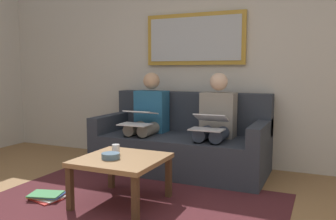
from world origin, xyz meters
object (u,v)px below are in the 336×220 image
framed_mirror (195,39)px  bowl (111,156)px  coffee_table (121,163)px  cup (116,149)px  person_left (216,121)px  laptop_silver (209,123)px  magazine_stack (46,196)px  person_right (148,117)px  couch (182,143)px  laptop_white (138,118)px

framed_mirror → bowl: 2.02m
coffee_table → cup: 0.17m
framed_mirror → person_left: (-0.42, 0.46, -0.94)m
person_left → laptop_silver: size_ratio=3.24×
magazine_stack → person_left: bearing=-131.5°
cup → person_left: person_left is taller
laptop_silver → magazine_stack: laptop_silver is taller
framed_mirror → person_left: framed_mirror is taller
person_right → magazine_stack: bearing=75.3°
bowl → coffee_table: bearing=-128.3°
couch → person_right: (0.42, 0.07, 0.30)m
laptop_silver → person_right: person_right is taller
laptop_silver → person_right: bearing=-15.8°
cup → person_right: 1.10m
couch → laptop_silver: couch is taller
laptop_white → couch: bearing=-143.4°
framed_mirror → laptop_white: framed_mirror is taller
cup → person_right: bearing=-78.2°
laptop_white → person_left: bearing=-163.9°
couch → person_left: bearing=170.7°
coffee_table → person_right: person_right is taller
framed_mirror → cup: 1.88m
framed_mirror → laptop_silver: bearing=121.1°
couch → framed_mirror: (0.00, -0.39, 1.24)m
laptop_white → person_right: bearing=-90.0°
framed_mirror → laptop_silver: framed_mirror is taller
framed_mirror → magazine_stack: bearing=66.8°
person_left → magazine_stack: bearing=48.5°
laptop_silver → magazine_stack: (1.19, 1.11, -0.59)m
person_left → magazine_stack: size_ratio=3.30×
bowl → magazine_stack: size_ratio=0.45×
magazine_stack → coffee_table: bearing=-164.2°
cup → bowl: size_ratio=0.58×
bowl → person_right: person_right is taller
person_left → laptop_white: bearing=16.1°
framed_mirror → cup: bearing=82.7°
laptop_white → coffee_table: bearing=110.1°
framed_mirror → person_right: bearing=47.5°
cup → laptop_silver: (-0.62, -0.83, 0.17)m
cup → person_left: 1.24m
person_right → laptop_white: person_right is taller
framed_mirror → laptop_white: bearing=59.1°
person_right → bowl: bearing=102.5°
laptop_silver → person_right: 0.87m
couch → magazine_stack: size_ratio=5.66×
framed_mirror → coffee_table: bearing=86.9°
person_right → couch: bearing=-170.7°
laptop_silver → person_right: (0.84, -0.24, -0.01)m
laptop_silver → magazine_stack: 1.73m
bowl → person_left: (-0.57, -1.22, 0.17)m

